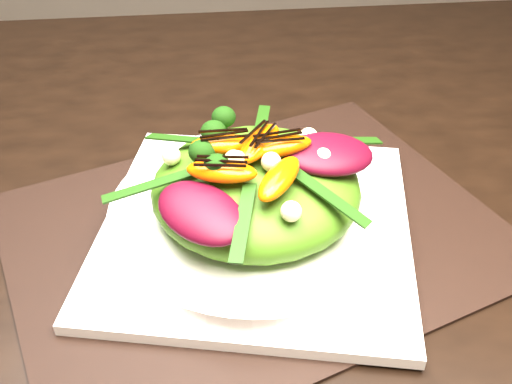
{
  "coord_description": "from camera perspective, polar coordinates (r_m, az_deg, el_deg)",
  "views": [
    {
      "loc": [
        0.05,
        -0.54,
        1.12
      ],
      "look_at": [
        0.09,
        -0.12,
        0.8
      ],
      "focal_mm": 42.0,
      "sensor_mm": 36.0,
      "label": 1
    }
  ],
  "objects": [
    {
      "name": "macadamia_nut",
      "position": [
        0.49,
        4.08,
        2.25
      ],
      "size": [
        0.02,
        0.02,
        0.02
      ],
      "primitive_type": "sphere",
      "rotation": [
        0.0,
        0.0,
        -0.2
      ],
      "color": "beige",
      "rests_on": "lettuce_mound"
    },
    {
      "name": "orange_segment",
      "position": [
        0.51,
        -1.45,
        4.4
      ],
      "size": [
        0.06,
        0.04,
        0.02
      ],
      "primitive_type": "ellipsoid",
      "rotation": [
        0.0,
        0.0,
        0.27
      ],
      "color": "#CE4E03",
      "rests_on": "lettuce_mound"
    },
    {
      "name": "placemat",
      "position": [
        0.56,
        0.0,
        -3.82
      ],
      "size": [
        0.53,
        0.47,
        0.0
      ],
      "primitive_type": "cube",
      "rotation": [
        0.0,
        0.0,
        0.35
      ],
      "color": "black",
      "rests_on": "dining_table"
    },
    {
      "name": "dining_table",
      "position": [
        0.67,
        -9.12,
        0.85
      ],
      "size": [
        1.6,
        0.9,
        0.75
      ],
      "primitive_type": "cube",
      "color": "black",
      "rests_on": "floor"
    },
    {
      "name": "plate_base",
      "position": [
        0.56,
        0.0,
        -3.27
      ],
      "size": [
        0.34,
        0.34,
        0.01
      ],
      "primitive_type": "cube",
      "rotation": [
        0.0,
        0.0,
        -0.23
      ],
      "color": "white",
      "rests_on": "placemat"
    },
    {
      "name": "balsamic_drizzle",
      "position": [
        0.51,
        -1.46,
        5.18
      ],
      "size": [
        0.04,
        0.01,
        0.0
      ],
      "primitive_type": "cube",
      "rotation": [
        0.0,
        0.0,
        0.27
      ],
      "color": "black",
      "rests_on": "orange_segment"
    },
    {
      "name": "lettuce_mound",
      "position": [
        0.53,
        0.0,
        0.39
      ],
      "size": [
        0.21,
        0.21,
        0.06
      ],
      "primitive_type": "ellipsoid",
      "rotation": [
        0.0,
        0.0,
        -0.15
      ],
      "color": "#477616",
      "rests_on": "salad_bowl"
    },
    {
      "name": "broccoli_floret",
      "position": [
        0.54,
        -7.97,
        5.04
      ],
      "size": [
        0.04,
        0.04,
        0.03
      ],
      "primitive_type": "sphere",
      "rotation": [
        0.0,
        0.0,
        0.2
      ],
      "color": "black",
      "rests_on": "lettuce_mound"
    },
    {
      "name": "radicchio_leaf",
      "position": [
        0.52,
        6.91,
        3.62
      ],
      "size": [
        0.08,
        0.06,
        0.02
      ],
      "primitive_type": "ellipsoid",
      "rotation": [
        0.0,
        0.0,
        0.08
      ],
      "color": "#400615",
      "rests_on": "lettuce_mound"
    },
    {
      "name": "salad_bowl",
      "position": [
        0.55,
        0.0,
        -2.06
      ],
      "size": [
        0.3,
        0.3,
        0.02
      ],
      "primitive_type": "cylinder",
      "rotation": [
        0.0,
        0.0,
        0.15
      ],
      "color": "white",
      "rests_on": "plate_base"
    }
  ]
}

